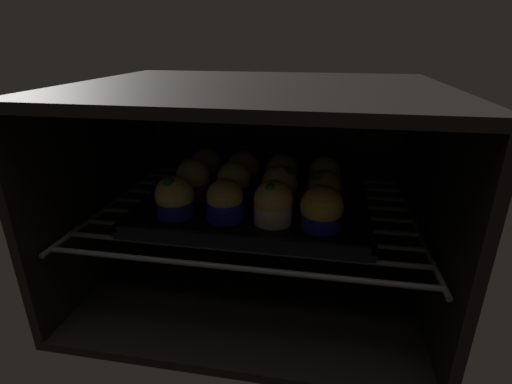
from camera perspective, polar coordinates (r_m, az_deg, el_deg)
The scene contains 15 objects.
oven_cavity at distance 71.48cm, azimuth 0.60°, elevation 1.22°, with size 59.00×47.00×37.00cm.
oven_rack at distance 68.92cm, azimuth -0.01°, elevation -2.65°, with size 54.80×42.00×0.80cm.
baking_tray at distance 68.51cm, azimuth 0.00°, elevation -1.81°, with size 38.43×30.62×2.20cm.
muffin_row0_col0 at distance 63.31cm, azimuth -11.98°, elevation -0.90°, with size 6.31×6.31×7.09cm.
muffin_row0_col1 at distance 61.01cm, azimuth -4.62°, elevation -1.38°, with size 5.97×5.97×6.70cm.
muffin_row0_col2 at distance 59.58cm, azimuth 2.56°, elevation -1.73°, with size 6.06×6.06×6.93cm.
muffin_row0_col3 at distance 58.67cm, azimuth 9.69°, elevation -2.54°, with size 6.49×6.49×6.94cm.
muffin_row1_col0 at distance 69.57cm, azimuth -9.32°, elevation 1.75°, with size 6.10×6.10×7.29cm.
muffin_row1_col1 at distance 68.11cm, azimuth -3.28°, elevation 1.43°, with size 6.00×6.00×7.07cm.
muffin_row1_col2 at distance 66.36cm, azimuth 3.58°, elevation 0.80°, with size 6.26×6.26×6.98cm.
muffin_row1_col3 at distance 66.25cm, azimuth 10.05°, elevation 0.29°, with size 5.97×5.97×6.60cm.
muffin_row2_col0 at distance 77.10cm, azimuth -7.31°, elevation 3.63°, with size 6.17×6.17×6.93cm.
muffin_row2_col1 at distance 75.00cm, azimuth -1.85°, elevation 3.23°, with size 6.37×6.37×6.84cm.
muffin_row2_col2 at distance 73.82cm, azimuth 3.90°, elevation 2.82°, with size 6.11×6.11×6.67cm.
muffin_row2_col3 at distance 73.38cm, azimuth 10.09°, elevation 2.38°, with size 6.04×6.04×6.66cm.
Camera 1 is at (11.18, -39.72, 42.16)cm, focal length 26.93 mm.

